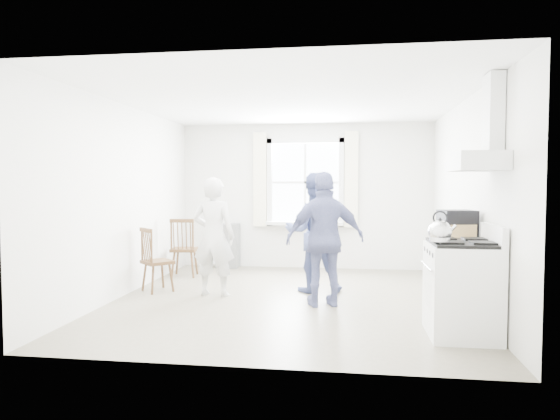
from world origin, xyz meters
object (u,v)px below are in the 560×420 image
(windsor_chair_b, at_px, (151,253))
(person_right, at_px, (325,239))
(gas_stove, at_px, (462,288))
(low_cabinet, at_px, (455,278))
(windsor_chair_a, at_px, (183,241))
(person_mid, at_px, (314,232))
(stereo_stack, at_px, (457,225))
(person_left, at_px, (214,237))

(windsor_chair_b, distance_m, person_right, 2.52)
(gas_stove, distance_m, low_cabinet, 0.70)
(windsor_chair_a, relative_size, person_mid, 0.58)
(low_cabinet, relative_size, stereo_stack, 2.13)
(person_mid, height_order, person_right, person_mid)
(windsor_chair_b, distance_m, person_left, 0.97)
(low_cabinet, xyz_separation_m, windsor_chair_b, (-3.95, 0.81, 0.11))
(person_right, bearing_deg, stereo_stack, 151.19)
(windsor_chair_a, relative_size, person_right, 0.58)
(windsor_chair_a, bearing_deg, person_right, -33.78)
(low_cabinet, relative_size, person_mid, 0.54)
(low_cabinet, distance_m, stereo_stack, 0.61)
(stereo_stack, relative_size, person_right, 0.25)
(gas_stove, xyz_separation_m, person_mid, (-1.61, 1.86, 0.36))
(windsor_chair_a, xyz_separation_m, person_right, (2.38, -1.60, 0.25))
(person_left, relative_size, person_right, 0.96)
(person_left, bearing_deg, gas_stove, 158.95)
(person_right, bearing_deg, person_mid, -92.11)
(stereo_stack, bearing_deg, windsor_chair_a, 153.46)
(stereo_stack, relative_size, windsor_chair_b, 0.46)
(gas_stove, relative_size, person_left, 0.69)
(gas_stove, distance_m, person_left, 3.29)
(gas_stove, relative_size, stereo_stack, 2.66)
(gas_stove, height_order, windsor_chair_a, gas_stove)
(windsor_chair_a, bearing_deg, windsor_chair_b, -94.06)
(gas_stove, distance_m, person_mid, 2.49)
(person_left, bearing_deg, windsor_chair_a, -50.34)
(gas_stove, height_order, stereo_stack, stereo_stack)
(windsor_chair_b, xyz_separation_m, person_right, (2.47, -0.46, 0.28))
(stereo_stack, distance_m, person_right, 1.55)
(windsor_chair_a, xyz_separation_m, person_left, (0.85, -1.22, 0.22))
(low_cabinet, distance_m, windsor_chair_b, 4.03)
(stereo_stack, xyz_separation_m, windsor_chair_a, (-3.88, 1.94, -0.47))
(low_cabinet, bearing_deg, person_left, 166.54)
(stereo_stack, height_order, windsor_chair_b, stereo_stack)
(person_mid, bearing_deg, person_left, 11.12)
(low_cabinet, height_order, windsor_chair_a, windsor_chair_a)
(stereo_stack, xyz_separation_m, person_right, (-1.50, 0.34, -0.23))
(stereo_stack, relative_size, person_left, 0.26)
(windsor_chair_b, bearing_deg, stereo_stack, -11.47)
(windsor_chair_b, bearing_deg, low_cabinet, -11.55)
(gas_stove, bearing_deg, person_left, 154.24)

